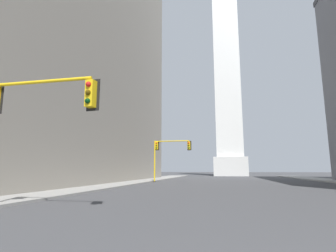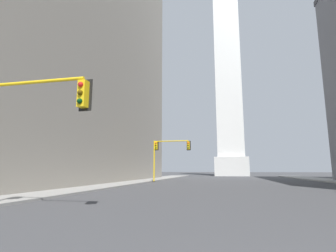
{
  "view_description": "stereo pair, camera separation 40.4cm",
  "coord_description": "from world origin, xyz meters",
  "views": [
    {
      "loc": [
        -1.94,
        -2.56,
        1.7
      ],
      "look_at": [
        -11.57,
        43.38,
        9.56
      ],
      "focal_mm": 28.0,
      "sensor_mm": 36.0,
      "label": 1
    },
    {
      "loc": [
        -1.55,
        -2.48,
        1.7
      ],
      "look_at": [
        -11.57,
        43.38,
        9.56
      ],
      "focal_mm": 28.0,
      "sensor_mm": 36.0,
      "label": 2
    }
  ],
  "objects": [
    {
      "name": "obelisk",
      "position": [
        0.0,
        74.86,
        33.8
      ],
      "size": [
        9.18,
        9.18,
        70.21
      ],
      "color": "silver",
      "rests_on": "ground_plane"
    },
    {
      "name": "traffic_light_near_left",
      "position": [
        -10.16,
        6.7,
        4.18
      ],
      "size": [
        5.4,
        0.52,
        5.47
      ],
      "color": "yellow",
      "rests_on": "ground_plane"
    },
    {
      "name": "building_left",
      "position": [
        -25.34,
        29.07,
        22.75
      ],
      "size": [
        20.71,
        48.55,
        45.48
      ],
      "color": "gray",
      "rests_on": "ground_plane"
    },
    {
      "name": "traffic_light_mid_left",
      "position": [
        -9.72,
        33.76,
        4.45
      ],
      "size": [
        5.44,
        0.52,
        5.82
      ],
      "color": "yellow",
      "rests_on": "ground_plane"
    },
    {
      "name": "sidewalk_left",
      "position": [
        -14.26,
        26.95,
        0.07
      ],
      "size": [
        5.0,
        89.83,
        0.15
      ],
      "primitive_type": "cube",
      "color": "gray",
      "rests_on": "ground_plane"
    }
  ]
}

